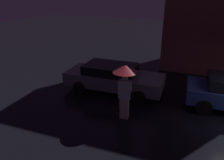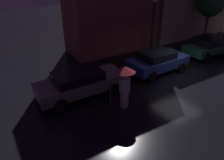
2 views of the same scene
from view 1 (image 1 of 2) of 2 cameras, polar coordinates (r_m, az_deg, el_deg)
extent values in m
cube|color=slate|center=(10.51, 0.58, 0.19)|extent=(4.66, 1.77, 0.61)
cube|color=black|center=(10.39, -0.38, 2.94)|extent=(2.43, 1.55, 0.42)
cylinder|color=black|center=(11.06, 9.17, -0.64)|extent=(0.61, 0.22, 0.61)
cylinder|color=black|center=(9.51, 7.00, -4.54)|extent=(0.61, 0.22, 0.61)
cylinder|color=black|center=(11.89, -4.55, 1.26)|extent=(0.61, 0.22, 0.61)
cylinder|color=black|center=(10.45, -8.54, -2.01)|extent=(0.61, 0.22, 0.61)
cylinder|color=black|center=(10.98, 22.77, -2.31)|extent=(0.64, 0.22, 0.64)
cylinder|color=black|center=(9.39, 22.92, -6.59)|extent=(0.64, 0.22, 0.64)
cube|color=beige|center=(8.40, 3.24, -7.34)|extent=(0.33, 0.23, 0.85)
cube|color=#B2B7C6|center=(8.04, 3.36, -2.49)|extent=(0.48, 0.24, 0.71)
sphere|color=tan|center=(7.85, 3.44, 0.63)|extent=(0.23, 0.23, 0.23)
cylinder|color=black|center=(7.93, 3.41, -0.71)|extent=(0.02, 0.02, 0.83)
cone|color=#B2333D|center=(7.73, 3.50, 2.98)|extent=(0.92, 0.92, 0.25)
cube|color=black|center=(8.05, 5.07, -3.90)|extent=(0.17, 0.11, 0.22)
cylinder|color=#4C5154|center=(8.99, 1.99, -4.71)|extent=(0.06, 0.06, 0.98)
cube|color=#4C5154|center=(8.73, 2.04, -1.21)|extent=(0.12, 0.10, 0.22)
camera|label=2|loc=(7.28, -76.36, 18.08)|focal=35.00mm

